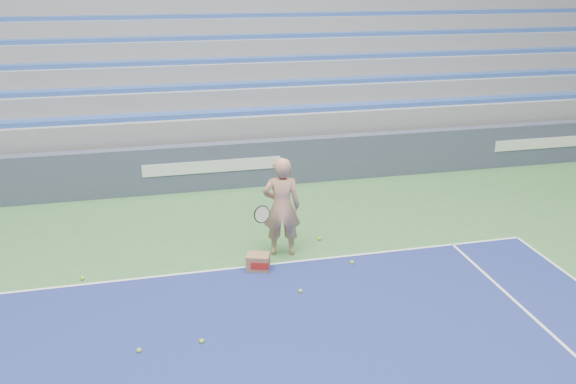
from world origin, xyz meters
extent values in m
cube|color=white|center=(0.00, 11.88, 0.01)|extent=(10.97, 0.05, 0.00)
cube|color=#3E455E|center=(0.00, 15.88, 0.55)|extent=(30.00, 0.30, 1.10)
cube|color=white|center=(0.00, 15.72, 0.60)|extent=(3.20, 0.02, 0.28)
cube|color=white|center=(9.00, 15.72, 0.60)|extent=(3.40, 0.02, 0.28)
cube|color=gray|center=(0.00, 20.43, 0.55)|extent=(30.00, 8.50, 1.10)
cube|color=gray|center=(0.00, 20.43, 1.35)|extent=(30.00, 8.50, 0.50)
cube|color=#3157B3|center=(0.00, 16.56, 1.66)|extent=(29.60, 0.42, 0.11)
cube|color=gray|center=(0.00, 20.86, 1.85)|extent=(30.00, 7.65, 0.50)
cube|color=#3157B3|center=(0.00, 17.41, 2.16)|extent=(29.60, 0.42, 0.11)
cube|color=gray|center=(0.00, 21.28, 2.35)|extent=(30.00, 6.80, 0.50)
cube|color=#3157B3|center=(0.00, 18.26, 2.66)|extent=(29.60, 0.42, 0.11)
cube|color=gray|center=(0.00, 21.71, 2.85)|extent=(30.00, 5.95, 0.50)
cube|color=#3157B3|center=(0.00, 19.11, 3.16)|extent=(29.60, 0.42, 0.11)
cube|color=gray|center=(0.00, 22.13, 3.35)|extent=(30.00, 5.10, 0.50)
cube|color=#3157B3|center=(0.00, 19.96, 3.66)|extent=(29.60, 0.42, 0.11)
cube|color=gray|center=(0.00, 22.56, 3.85)|extent=(30.00, 4.25, 0.50)
cube|color=gray|center=(0.00, 24.98, 3.65)|extent=(31.00, 0.40, 7.30)
imported|color=tan|center=(0.90, 12.27, 0.92)|extent=(0.73, 0.54, 1.84)
cylinder|color=black|center=(0.55, 12.02, 0.95)|extent=(0.12, 0.27, 0.08)
cylinder|color=beige|center=(0.45, 11.74, 1.05)|extent=(0.29, 0.16, 0.28)
torus|color=black|center=(0.45, 11.74, 1.05)|extent=(0.31, 0.18, 0.30)
cube|color=#936747|center=(0.38, 11.77, 0.14)|extent=(0.45, 0.39, 0.29)
cube|color=#B21E19|center=(0.38, 11.62, 0.14)|extent=(0.30, 0.10, 0.13)
sphere|color=#A7D92C|center=(-0.74, 9.89, 0.03)|extent=(0.07, 0.07, 0.07)
sphere|color=#A7D92C|center=(0.90, 10.86, 0.03)|extent=(0.07, 0.07, 0.07)
sphere|color=#A7D92C|center=(-1.59, 9.87, 0.03)|extent=(0.07, 0.07, 0.07)
sphere|color=#A7D92C|center=(-2.56, 12.06, 0.03)|extent=(0.07, 0.07, 0.07)
sphere|color=#A7D92C|center=(1.72, 12.63, 0.03)|extent=(0.07, 0.07, 0.07)
sphere|color=#A7D92C|center=(2.02, 11.60, 0.03)|extent=(0.07, 0.07, 0.07)
camera|label=1|loc=(-1.00, 3.31, 4.79)|focal=35.00mm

